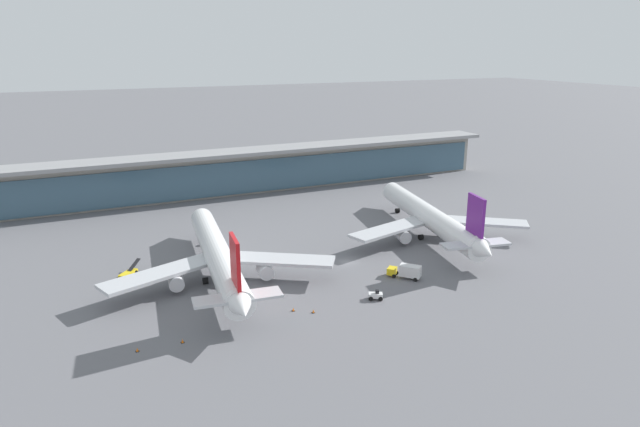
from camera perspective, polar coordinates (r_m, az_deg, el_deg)
ground_plane at (r=133.27m, az=2.73°, el=-4.97°), size 1200.00×1200.00×0.00m
airliner_left_stand at (r=123.81m, az=-10.37°, el=-4.27°), size 49.53×64.79×17.25m
airliner_centre_stand at (r=151.55m, az=11.19°, el=-0.39°), size 48.96×64.46×17.25m
service_truck_near_nose_yellow at (r=132.12m, az=-18.94°, el=-5.73°), size 5.56×5.96×2.70m
service_truck_under_wing_yellow at (r=125.08m, az=8.82°, el=-5.82°), size 6.57×6.98×3.10m
service_truck_mid_apron_white at (r=114.65m, az=5.70°, el=-8.31°), size 3.32×2.83×2.05m
terminal_building at (r=196.47m, az=-7.21°, el=4.46°), size 187.24×12.80×15.20m
safety_cone_alpha at (r=101.85m, az=-13.86°, el=-12.52°), size 0.62×0.62×0.70m
safety_cone_bravo at (r=109.00m, az=-0.69°, el=-9.94°), size 0.62×0.62×0.70m
safety_cone_charlie at (r=101.30m, az=-18.14°, el=-13.07°), size 0.62×0.62×0.70m
safety_cone_delta at (r=109.76m, az=-2.75°, el=-9.76°), size 0.62×0.62×0.70m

